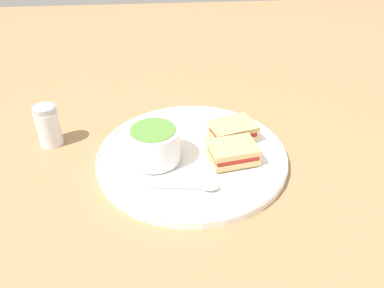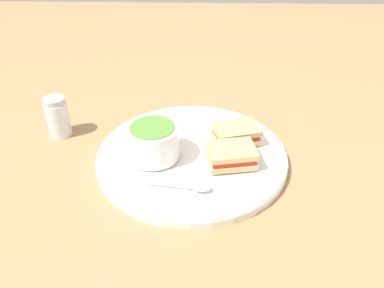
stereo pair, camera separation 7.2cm
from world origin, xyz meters
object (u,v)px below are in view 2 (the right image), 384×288
(sandwich_half_near, at_px, (231,155))
(soup_bowl, at_px, (153,141))
(salt_shaker, at_px, (58,117))
(spoon, at_px, (195,187))
(sandwich_half_far, at_px, (236,133))

(sandwich_half_near, bearing_deg, soup_bowl, -6.86)
(soup_bowl, bearing_deg, salt_shaker, -24.49)
(spoon, relative_size, salt_shaker, 1.45)
(spoon, height_order, sandwich_half_far, sandwich_half_far)
(spoon, bearing_deg, salt_shaker, 153.92)
(sandwich_half_far, bearing_deg, salt_shaker, -6.21)
(salt_shaker, bearing_deg, spoon, 147.22)
(sandwich_half_far, relative_size, salt_shaker, 1.17)
(spoon, height_order, sandwich_half_near, sandwich_half_near)
(soup_bowl, distance_m, spoon, 0.13)
(spoon, distance_m, sandwich_half_near, 0.10)
(soup_bowl, height_order, sandwich_half_far, soup_bowl)
(sandwich_half_near, bearing_deg, sandwich_half_far, -100.10)
(sandwich_half_near, bearing_deg, spoon, 49.11)
(sandwich_half_near, bearing_deg, salt_shaker, -17.71)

